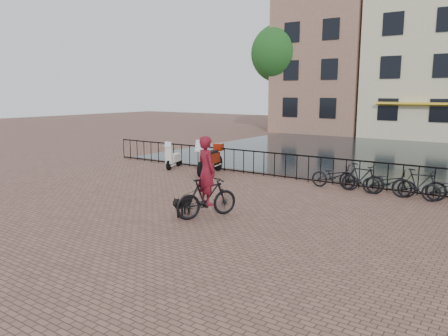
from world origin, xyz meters
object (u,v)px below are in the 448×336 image
Objects in this scene: cyclist at (207,182)px; motorcycle at (210,156)px; dog at (183,205)px; scooter at (174,154)px.

cyclist reaches higher than motorcycle.
dog is at bearing -72.28° from motorcycle.
cyclist is 8.24m from scooter.
dog is (-0.63, -0.27, -0.71)m from cyclist.
scooter reaches higher than dog.
cyclist reaches higher than scooter.
motorcycle is 1.54× the size of scooter.
cyclist is 6.58m from motorcycle.
cyclist is at bearing 10.75° from dog.
motorcycle is at bearing -23.43° from scooter.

